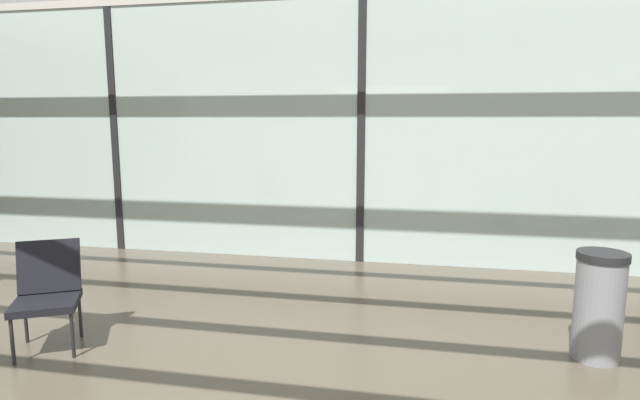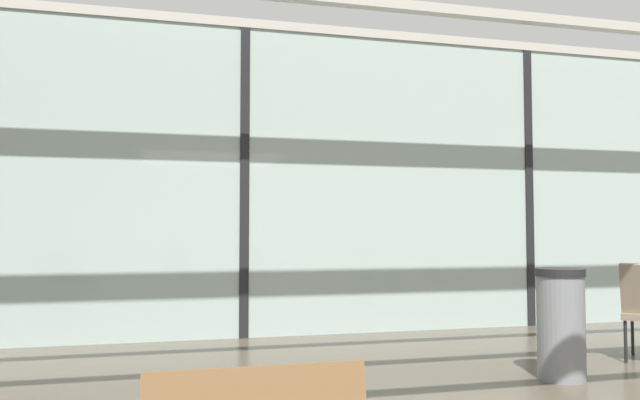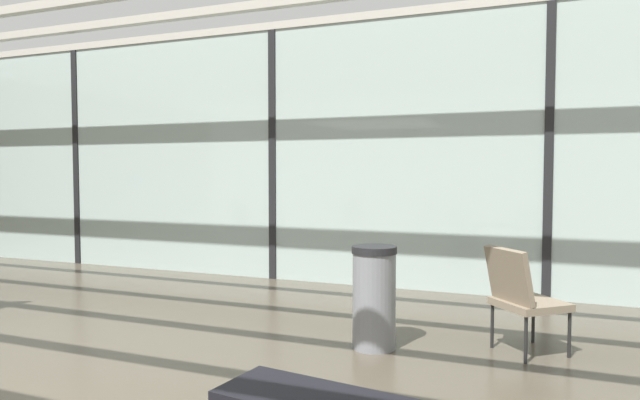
# 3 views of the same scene
# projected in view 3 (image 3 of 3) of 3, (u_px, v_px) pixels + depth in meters

# --- Properties ---
(glass_curtain_wall) EXTENTS (14.00, 0.08, 3.39)m
(glass_curtain_wall) POSITION_uv_depth(u_px,v_px,m) (274.00, 156.00, 7.78)
(glass_curtain_wall) COLOR #A3B7B2
(glass_curtain_wall) RESTS_ON ground
(window_mullion_0) EXTENTS (0.10, 0.12, 3.39)m
(window_mullion_0) POSITION_uv_depth(u_px,v_px,m) (78.00, 158.00, 9.09)
(window_mullion_0) COLOR black
(window_mullion_0) RESTS_ON ground
(window_mullion_1) EXTENTS (0.10, 0.12, 3.39)m
(window_mullion_1) POSITION_uv_depth(u_px,v_px,m) (274.00, 156.00, 7.78)
(window_mullion_1) COLOR black
(window_mullion_1) RESTS_ON ground
(window_mullion_2) EXTENTS (0.10, 0.12, 3.39)m
(window_mullion_2) POSITION_uv_depth(u_px,v_px,m) (549.00, 152.00, 6.47)
(window_mullion_2) COLOR black
(window_mullion_2) RESTS_ON ground
(parked_airplane) EXTENTS (11.40, 4.07, 4.07)m
(parked_airplane) POSITION_uv_depth(u_px,v_px,m) (449.00, 146.00, 12.71)
(parked_airplane) COLOR silver
(parked_airplane) RESTS_ON ground
(lounge_chair_1) EXTENTS (0.71, 0.71, 0.87)m
(lounge_chair_1) POSITION_uv_depth(u_px,v_px,m) (521.00, 294.00, 4.59)
(lounge_chair_1) COLOR #7F705B
(lounge_chair_1) RESTS_ON ground
(trash_bin) EXTENTS (0.38, 0.38, 0.86)m
(trash_bin) POSITION_uv_depth(u_px,v_px,m) (374.00, 297.00, 4.74)
(trash_bin) COLOR slate
(trash_bin) RESTS_ON ground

